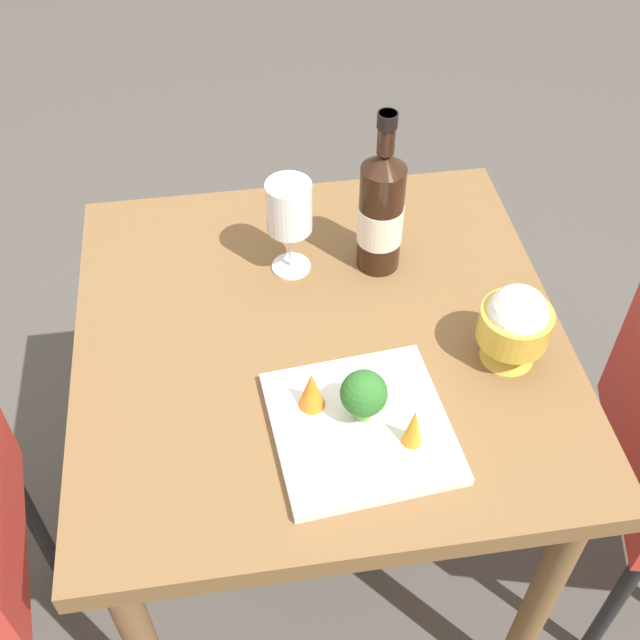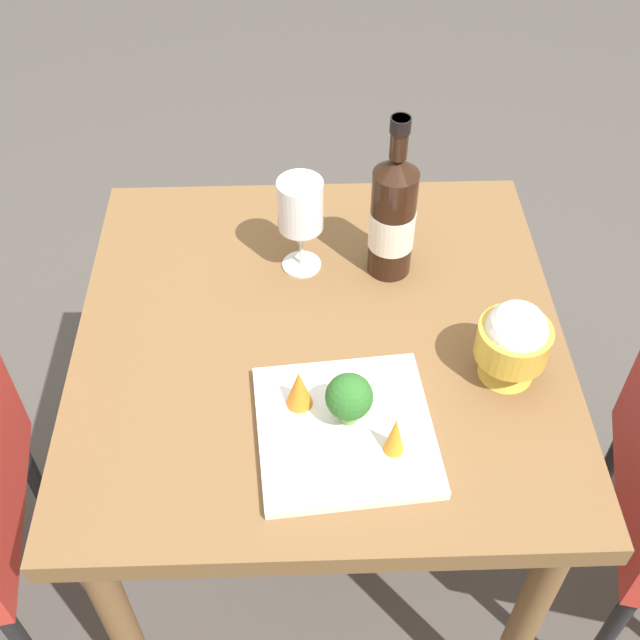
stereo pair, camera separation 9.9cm
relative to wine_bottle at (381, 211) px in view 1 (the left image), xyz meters
name	(u,v)px [view 1 (the left image)]	position (x,y,z in m)	size (l,w,h in m)	color
ground_plane	(320,551)	(0.12, 0.15, -0.87)	(8.00, 8.00, 0.00)	#4C4742
dining_table	(320,373)	(0.12, 0.15, -0.22)	(0.79, 0.79, 0.75)	brown
wine_bottle	(381,211)	(0.00, 0.00, 0.00)	(0.08, 0.08, 0.30)	black
wine_glass	(289,209)	(0.15, -0.01, 0.01)	(0.08, 0.08, 0.18)	white
rice_bowl	(515,325)	(-0.16, 0.24, -0.04)	(0.11, 0.11, 0.14)	gold
serving_plate	(361,427)	(0.09, 0.35, -0.11)	(0.27, 0.27, 0.02)	white
broccoli_floret	(364,394)	(0.09, 0.33, -0.05)	(0.07, 0.07, 0.09)	#729E4C
carrot_garnish_left	(414,427)	(0.03, 0.39, -0.07)	(0.03, 0.03, 0.07)	orange
carrot_garnish_right	(312,390)	(0.16, 0.30, -0.07)	(0.04, 0.04, 0.07)	orange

